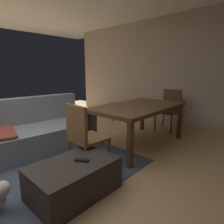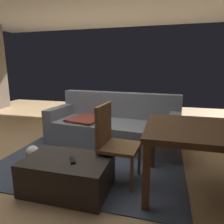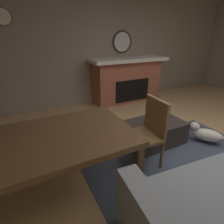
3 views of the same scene
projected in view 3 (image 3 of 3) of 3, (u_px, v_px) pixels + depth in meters
The scene contains 11 objects.
floor at pixel (204, 159), 2.56m from camera, with size 9.50×9.50×0.00m, color tan.
wall_back_fireplace_side at pixel (109, 49), 4.56m from camera, with size 8.32×0.12×2.70m, color gray.
area_rug at pixel (189, 169), 2.37m from camera, with size 2.60×2.00×0.01m, color #3D475B.
fireplace at pixel (127, 80), 4.71m from camera, with size 2.04×0.76×1.15m.
round_wall_mirror at pixel (122, 42), 4.57m from camera, with size 0.57×0.05×0.57m.
ottoman_coffee_table at pixel (154, 132), 2.90m from camera, with size 0.94×0.61×0.37m, color #2D2826.
tv_remote at pixel (149, 122), 2.82m from camera, with size 0.05×0.16×0.02m, color black.
dining_table at pixel (44, 145), 1.72m from camera, with size 1.77×1.01×0.74m.
dining_chair_west at pixel (148, 129), 2.31m from camera, with size 0.47×0.47×0.93m.
small_dog at pixel (205, 134), 2.90m from camera, with size 0.44×0.50×0.29m.
wall_clock at pixel (3, 17), 3.28m from camera, with size 0.31×0.03×0.31m.
Camera 3 is at (2.15, 1.23, 1.65)m, focal length 28.16 mm.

